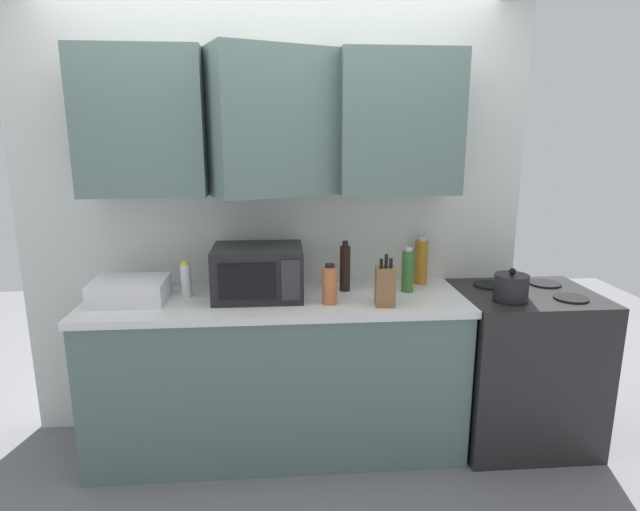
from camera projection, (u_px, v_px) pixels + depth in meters
wall_back_with_cabinets at (274, 171)px, 2.90m from camera, size 2.93×0.55×2.60m
counter_run at (278, 373)px, 2.94m from camera, size 2.06×0.63×0.90m
stove_range at (521, 366)px, 3.03m from camera, size 0.76×0.64×0.91m
kettle at (511, 287)px, 2.76m from camera, size 0.18×0.18×0.17m
microwave at (258, 272)px, 2.82m from camera, size 0.48×0.37×0.28m
dish_rack at (130, 291)px, 2.76m from camera, size 0.38×0.30×0.12m
knife_block at (385, 286)px, 2.69m from camera, size 0.11×0.13×0.27m
bottle_amber_vinegar at (421, 261)px, 3.08m from camera, size 0.08×0.08×0.29m
bottle_spice_jar at (330, 285)px, 2.71m from camera, size 0.08×0.08×0.22m
bottle_soy_dark at (345, 268)px, 2.93m from camera, size 0.06×0.06×0.29m
bottle_white_jar at (186, 280)px, 2.83m from camera, size 0.06×0.06×0.20m
bottle_green_oil at (408, 271)px, 2.92m from camera, size 0.07×0.07×0.26m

